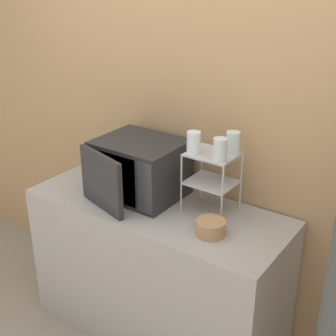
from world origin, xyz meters
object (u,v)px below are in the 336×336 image
Objects in this scene: dish_rack at (212,170)px; glass_front_right at (220,149)px; bowl at (211,228)px; microwave at (138,169)px; glass_front_left at (194,143)px; glass_back_right at (233,143)px.

glass_front_right is (0.08, -0.06, 0.15)m from dish_rack.
bowl is (0.13, -0.22, -0.21)m from dish_rack.
dish_rack reaches higher than microwave.
dish_rack reaches higher than bowl.
glass_front_right reaches higher than microwave.
bowl is (0.57, -0.14, -0.13)m from microwave.
glass_front_left is at bearing 3.26° from microwave.
glass_back_right is 1.00× the size of glass_front_right.
dish_rack is at bearing 33.80° from glass_front_left.
glass_back_right reaches higher than dish_rack.
glass_front_right is (0.16, -0.01, 0.00)m from glass_front_left.
bowl is at bearing -71.92° from glass_front_right.
dish_rack is 0.33m from bowl.
microwave is at bearing -178.46° from glass_front_right.
glass_front_right is at bearing -92.88° from glass_back_right.
microwave is at bearing -170.25° from dish_rack.
glass_back_right is (0.08, 0.06, 0.15)m from dish_rack.
glass_front_left reaches higher than bowl.
dish_rack is 0.19m from glass_back_right.
glass_back_right reaches higher than bowl.
microwave is 0.43m from glass_front_left.
dish_rack is 2.92× the size of glass_front_right.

